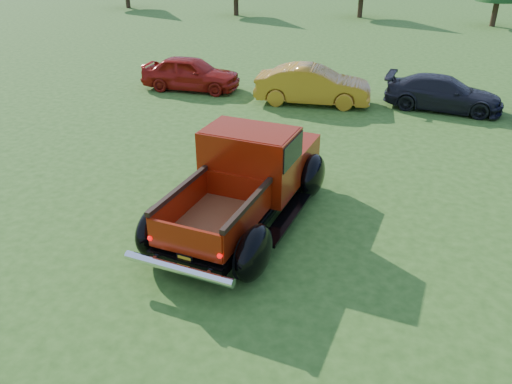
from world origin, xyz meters
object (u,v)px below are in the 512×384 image
show_car_red (191,73)px  show_car_yellow (313,85)px  pickup_truck (250,175)px  show_car_grey (443,93)px

show_car_red → show_car_yellow: (5.00, -0.21, 0.02)m
pickup_truck → show_car_yellow: bearing=97.9°
show_car_yellow → show_car_grey: bearing=-86.9°
pickup_truck → show_car_red: pickup_truck is taller
show_car_red → show_car_grey: bearing=-90.0°
show_car_red → show_car_yellow: show_car_yellow is taller
pickup_truck → show_car_yellow: pickup_truck is taller
show_car_yellow → show_car_grey: (4.51, 0.85, -0.10)m
pickup_truck → show_car_red: bearing=127.0°
pickup_truck → show_car_yellow: size_ratio=1.33×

